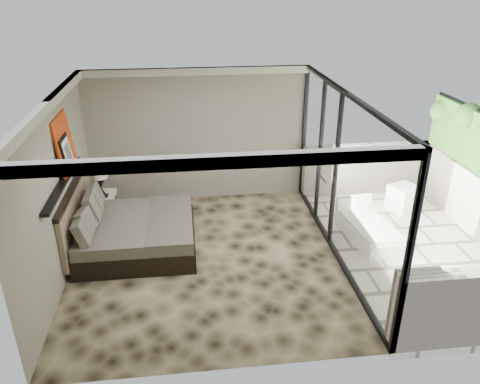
{
  "coord_description": "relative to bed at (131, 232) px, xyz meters",
  "views": [
    {
      "loc": [
        -0.25,
        -6.8,
        4.42
      ],
      "look_at": [
        0.63,
        0.4,
        1.05
      ],
      "focal_mm": 35.0,
      "sensor_mm": 36.0,
      "label": 1
    }
  ],
  "objects": [
    {
      "name": "picture_ledge",
      "position": [
        -0.89,
        -0.42,
        1.16
      ],
      "size": [
        0.12,
        2.2,
        0.05
      ],
      "primitive_type": "cube",
      "color": "black",
      "rests_on": "left_wall"
    },
    {
      "name": "left_wall",
      "position": [
        -0.95,
        -0.52,
        1.06
      ],
      "size": [
        0.02,
        5.0,
        2.8
      ],
      "primitive_type": "cube",
      "color": "gray",
      "rests_on": "floor"
    },
    {
      "name": "back_wall",
      "position": [
        1.29,
        1.97,
        1.06
      ],
      "size": [
        4.5,
        0.02,
        2.8
      ],
      "primitive_type": "cube",
      "color": "gray",
      "rests_on": "floor"
    },
    {
      "name": "nightstand",
      "position": [
        -0.67,
        1.25,
        -0.06
      ],
      "size": [
        0.63,
        0.63,
        0.54
      ],
      "primitive_type": "cube",
      "rotation": [
        0.0,
        0.0,
        0.18
      ],
      "color": "black",
      "rests_on": "floor"
    },
    {
      "name": "ceiling",
      "position": [
        1.29,
        -0.52,
        2.45
      ],
      "size": [
        4.5,
        5.0,
        0.02
      ],
      "primitive_type": "cube",
      "color": "silver",
      "rests_on": "back_wall"
    },
    {
      "name": "abstract_canvas",
      "position": [
        -0.91,
        0.1,
        1.64
      ],
      "size": [
        0.13,
        0.9,
        0.9
      ],
      "primitive_type": "cube",
      "rotation": [
        0.0,
        -0.1,
        0.0
      ],
      "color": "#A9400E",
      "rests_on": "picture_ledge"
    },
    {
      "name": "floor",
      "position": [
        1.29,
        -0.52,
        -0.34
      ],
      "size": [
        5.0,
        5.0,
        0.0
      ],
      "primitive_type": "plane",
      "color": "black",
      "rests_on": "ground"
    },
    {
      "name": "lounger",
      "position": [
        4.29,
        -0.14,
        -0.16
      ],
      "size": [
        0.89,
        1.51,
        0.56
      ],
      "rotation": [
        0.0,
        0.0,
        0.13
      ],
      "color": "white",
      "rests_on": "terrace_slab"
    },
    {
      "name": "bed",
      "position": [
        0.0,
        0.0,
        0.0
      ],
      "size": [
        2.06,
        1.99,
        1.14
      ],
      "color": "black",
      "rests_on": "floor"
    },
    {
      "name": "table_lamp",
      "position": [
        -0.65,
        1.19,
        0.57
      ],
      "size": [
        0.33,
        0.33,
        0.6
      ],
      "color": "black",
      "rests_on": "nightstand"
    },
    {
      "name": "terrace_slab",
      "position": [
        5.04,
        -0.52,
        -0.4
      ],
      "size": [
        3.0,
        5.0,
        0.12
      ],
      "primitive_type": "cube",
      "color": "beige",
      "rests_on": "ground"
    },
    {
      "name": "framed_print",
      "position": [
        -0.85,
        -0.03,
        1.49
      ],
      "size": [
        0.11,
        0.5,
        0.6
      ],
      "primitive_type": "cube",
      "rotation": [
        0.0,
        -0.14,
        0.0
      ],
      "color": "black",
      "rests_on": "picture_ledge"
    },
    {
      "name": "glass_wall",
      "position": [
        3.54,
        -0.52,
        1.06
      ],
      "size": [
        0.08,
        5.0,
        2.8
      ],
      "primitive_type": "cube",
      "color": "white",
      "rests_on": "floor"
    },
    {
      "name": "ottoman",
      "position": [
        5.44,
        0.88,
        -0.08
      ],
      "size": [
        0.66,
        0.66,
        0.52
      ],
      "primitive_type": "cube",
      "rotation": [
        0.0,
        0.0,
        0.36
      ],
      "color": "white",
      "rests_on": "terrace_slab"
    }
  ]
}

